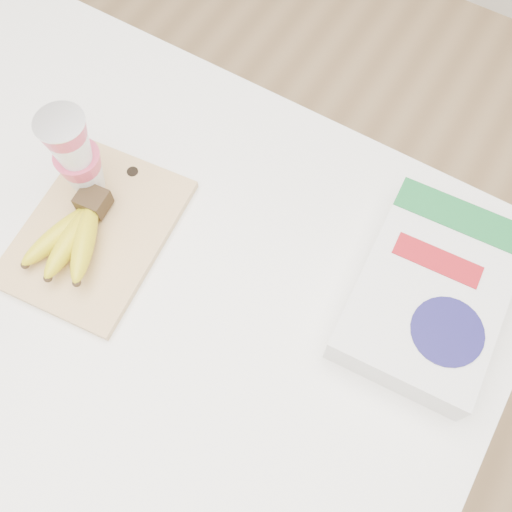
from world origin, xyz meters
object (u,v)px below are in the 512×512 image
at_px(cutting_board, 96,232).
at_px(bananas, 74,234).
at_px(yogurt_stack, 75,154).
at_px(table, 170,335).
at_px(cereal_box, 430,292).

xyz_separation_m(cutting_board, bananas, (-0.01, -0.03, 0.03)).
distance_m(bananas, yogurt_stack, 0.13).
relative_size(table, cereal_box, 3.77).
distance_m(bananas, cereal_box, 0.57).
distance_m(table, cereal_box, 0.70).
xyz_separation_m(table, cereal_box, (0.45, 0.17, 0.50)).
bearing_deg(table, cutting_board, -179.48).
bearing_deg(table, cereal_box, 21.16).
bearing_deg(yogurt_stack, cutting_board, -47.42).
height_order(table, cereal_box, cereal_box).
height_order(cutting_board, yogurt_stack, yogurt_stack).
bearing_deg(cutting_board, table, -6.06).
xyz_separation_m(table, cutting_board, (-0.07, -0.00, 0.47)).
height_order(table, bananas, bananas).
bearing_deg(bananas, table, 20.96).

